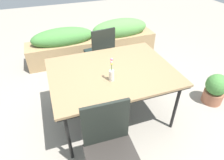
{
  "coord_description": "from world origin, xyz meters",
  "views": [
    {
      "loc": [
        -0.73,
        -1.94,
        2.05
      ],
      "look_at": [
        -0.06,
        -0.08,
        0.61
      ],
      "focal_mm": 31.3,
      "sensor_mm": 36.0,
      "label": 1
    }
  ],
  "objects_px": {
    "dining_table": "(112,74)",
    "chair_near_left": "(110,148)",
    "planter_box": "(94,41)",
    "flower_vase": "(112,74)",
    "potted_plant": "(216,89)",
    "chair_far_side": "(101,51)"
  },
  "relations": [
    {
      "from": "flower_vase",
      "to": "potted_plant",
      "type": "relative_size",
      "value": 0.59
    },
    {
      "from": "dining_table",
      "to": "planter_box",
      "type": "distance_m",
      "value": 1.77
    },
    {
      "from": "dining_table",
      "to": "potted_plant",
      "type": "bearing_deg",
      "value": -9.64
    },
    {
      "from": "dining_table",
      "to": "chair_near_left",
      "type": "relative_size",
      "value": 1.55
    },
    {
      "from": "dining_table",
      "to": "planter_box",
      "type": "height_order",
      "value": "dining_table"
    },
    {
      "from": "flower_vase",
      "to": "potted_plant",
      "type": "bearing_deg",
      "value": -2.81
    },
    {
      "from": "dining_table",
      "to": "chair_far_side",
      "type": "bearing_deg",
      "value": 81.84
    },
    {
      "from": "chair_far_side",
      "to": "potted_plant",
      "type": "distance_m",
      "value": 1.84
    },
    {
      "from": "planter_box",
      "to": "chair_far_side",
      "type": "bearing_deg",
      "value": -96.7
    },
    {
      "from": "dining_table",
      "to": "chair_near_left",
      "type": "distance_m",
      "value": 0.95
    },
    {
      "from": "chair_near_left",
      "to": "planter_box",
      "type": "height_order",
      "value": "chair_near_left"
    },
    {
      "from": "chair_near_left",
      "to": "chair_far_side",
      "type": "height_order",
      "value": "chair_near_left"
    },
    {
      "from": "chair_far_side",
      "to": "potted_plant",
      "type": "bearing_deg",
      "value": -47.08
    },
    {
      "from": "dining_table",
      "to": "planter_box",
      "type": "xyz_separation_m",
      "value": [
        0.23,
        1.72,
        -0.36
      ]
    },
    {
      "from": "dining_table",
      "to": "potted_plant",
      "type": "distance_m",
      "value": 1.62
    },
    {
      "from": "planter_box",
      "to": "chair_near_left",
      "type": "bearing_deg",
      "value": -102.14
    },
    {
      "from": "flower_vase",
      "to": "planter_box",
      "type": "distance_m",
      "value": 1.99
    },
    {
      "from": "dining_table",
      "to": "chair_near_left",
      "type": "xyz_separation_m",
      "value": [
        -0.33,
        -0.88,
        -0.15
      ]
    },
    {
      "from": "dining_table",
      "to": "flower_vase",
      "type": "distance_m",
      "value": 0.24
    },
    {
      "from": "chair_near_left",
      "to": "flower_vase",
      "type": "relative_size",
      "value": 3.42
    },
    {
      "from": "chair_near_left",
      "to": "planter_box",
      "type": "relative_size",
      "value": 0.37
    },
    {
      "from": "dining_table",
      "to": "flower_vase",
      "type": "relative_size",
      "value": 5.31
    }
  ]
}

